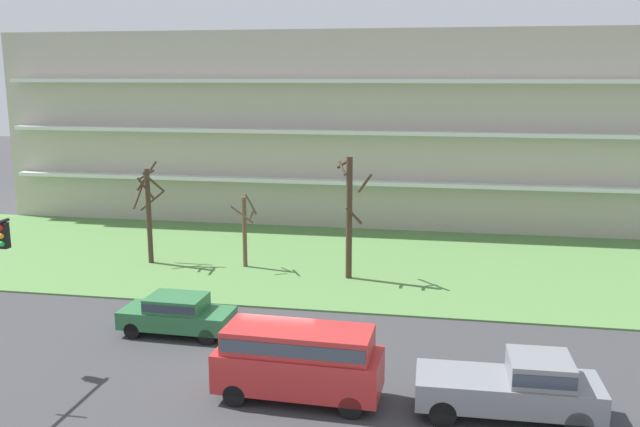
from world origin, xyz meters
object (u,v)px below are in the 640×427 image
object	(u,v)px
tree_far_left	(149,209)
sedan_green_center_right	(177,313)
tree_center	(350,214)
van_red_center_left	(299,357)
tree_left	(245,229)
pickup_gray_near_left	(516,385)

from	to	relation	value
tree_far_left	sedan_green_center_right	bearing A→B (deg)	-60.55
tree_center	van_red_center_left	xyz separation A→B (m)	(0.16, -12.94, -1.94)
tree_left	pickup_gray_near_left	world-z (taller)	tree_left
tree_far_left	tree_center	distance (m)	11.01
tree_center	pickup_gray_near_left	size ratio (longest dim) A/B	1.14
sedan_green_center_right	tree_far_left	bearing A→B (deg)	-59.01
van_red_center_left	tree_left	bearing A→B (deg)	114.74
tree_far_left	van_red_center_left	distance (m)	17.85
pickup_gray_near_left	sedan_green_center_right	distance (m)	13.24
pickup_gray_near_left	van_red_center_left	world-z (taller)	van_red_center_left
tree_left	tree_center	distance (m)	5.88
tree_left	sedan_green_center_right	world-z (taller)	tree_left
van_red_center_left	sedan_green_center_right	world-z (taller)	van_red_center_left
tree_left	tree_center	world-z (taller)	tree_center
van_red_center_left	tree_center	bearing A→B (deg)	92.79
pickup_gray_near_left	sedan_green_center_right	size ratio (longest dim) A/B	1.22
tree_far_left	sedan_green_center_right	size ratio (longest dim) A/B	1.25
tree_center	van_red_center_left	size ratio (longest dim) A/B	1.17
tree_far_left	van_red_center_left	bearing A→B (deg)	-51.21
tree_left	sedan_green_center_right	bearing A→B (deg)	-90.13
pickup_gray_near_left	tree_left	bearing A→B (deg)	130.74
tree_center	pickup_gray_near_left	bearing A→B (deg)	-62.38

